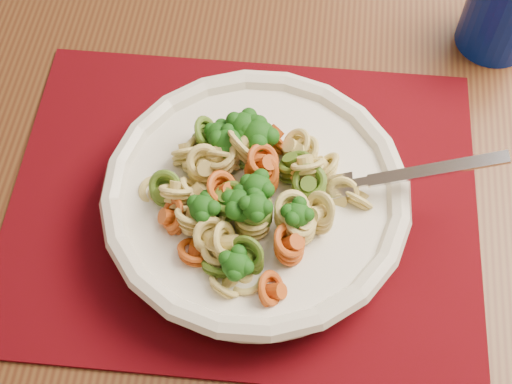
# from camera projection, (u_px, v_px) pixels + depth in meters

# --- Properties ---
(dining_table) EXTENTS (1.45, 1.02, 0.69)m
(dining_table) POSITION_uv_depth(u_px,v_px,m) (202.00, 163.00, 0.76)
(dining_table) COLOR #543217
(dining_table) RESTS_ON ground
(placemat) EXTENTS (0.45, 0.37, 0.00)m
(placemat) POSITION_uv_depth(u_px,v_px,m) (243.00, 202.00, 0.63)
(placemat) COLOR #4D030E
(placemat) RESTS_ON dining_table
(pasta_bowl) EXTENTS (0.26, 0.26, 0.05)m
(pasta_bowl) POSITION_uv_depth(u_px,v_px,m) (256.00, 198.00, 0.60)
(pasta_bowl) COLOR white
(pasta_bowl) RESTS_ON placemat
(pasta_broccoli_heap) EXTENTS (0.22, 0.22, 0.06)m
(pasta_broccoli_heap) POSITION_uv_depth(u_px,v_px,m) (256.00, 188.00, 0.58)
(pasta_broccoli_heap) COLOR #F0E076
(pasta_broccoli_heap) RESTS_ON pasta_bowl
(fork) EXTENTS (0.18, 0.06, 0.08)m
(fork) POSITION_uv_depth(u_px,v_px,m) (338.00, 186.00, 0.58)
(fork) COLOR silver
(fork) RESTS_ON pasta_bowl
(tumbler) EXTENTS (0.08, 0.08, 0.09)m
(tumbler) POSITION_uv_depth(u_px,v_px,m) (505.00, 7.00, 0.69)
(tumbler) COLOR navy
(tumbler) RESTS_ON dining_table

